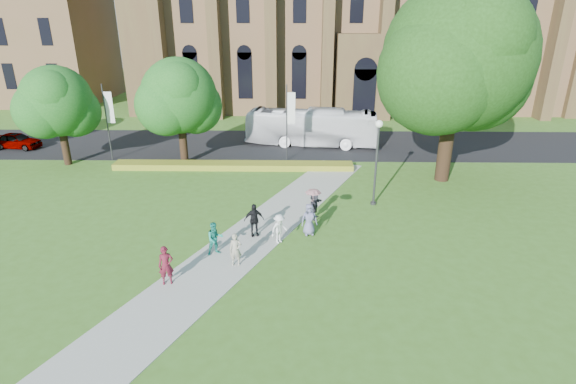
{
  "coord_description": "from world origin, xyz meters",
  "views": [
    {
      "loc": [
        2.73,
        -18.96,
        10.88
      ],
      "look_at": [
        2.3,
        4.41,
        1.6
      ],
      "focal_mm": 28.0,
      "sensor_mm": 36.0,
      "label": 1
    }
  ],
  "objects_px": {
    "streetlamp": "(377,153)",
    "car_0": "(17,141)",
    "large_tree": "(458,57)",
    "pedestrian_0": "(166,265)",
    "tour_coach": "(312,127)"
  },
  "relations": [
    {
      "from": "car_0",
      "to": "pedestrian_0",
      "type": "distance_m",
      "value": 27.89
    },
    {
      "from": "car_0",
      "to": "pedestrian_0",
      "type": "height_order",
      "value": "pedestrian_0"
    },
    {
      "from": "streetlamp",
      "to": "pedestrian_0",
      "type": "xyz_separation_m",
      "value": [
        -10.28,
        -8.95,
        -2.38
      ]
    },
    {
      "from": "large_tree",
      "to": "car_0",
      "type": "xyz_separation_m",
      "value": [
        -34.43,
        7.28,
        -7.66
      ]
    },
    {
      "from": "streetlamp",
      "to": "tour_coach",
      "type": "height_order",
      "value": "streetlamp"
    },
    {
      "from": "pedestrian_0",
      "to": "streetlamp",
      "type": "bearing_deg",
      "value": 24.37
    },
    {
      "from": "large_tree",
      "to": "tour_coach",
      "type": "distance_m",
      "value": 14.18
    },
    {
      "from": "large_tree",
      "to": "pedestrian_0",
      "type": "height_order",
      "value": "large_tree"
    },
    {
      "from": "streetlamp",
      "to": "car_0",
      "type": "xyz_separation_m",
      "value": [
        -28.93,
        11.78,
        -2.59
      ]
    },
    {
      "from": "streetlamp",
      "to": "car_0",
      "type": "height_order",
      "value": "streetlamp"
    },
    {
      "from": "tour_coach",
      "to": "car_0",
      "type": "bearing_deg",
      "value": 101.27
    },
    {
      "from": "large_tree",
      "to": "pedestrian_0",
      "type": "xyz_separation_m",
      "value": [
        -15.78,
        -13.45,
        -7.45
      ]
    },
    {
      "from": "car_0",
      "to": "streetlamp",
      "type": "bearing_deg",
      "value": -102.67
    },
    {
      "from": "car_0",
      "to": "tour_coach",
      "type": "bearing_deg",
      "value": -77.18
    },
    {
      "from": "large_tree",
      "to": "pedestrian_0",
      "type": "bearing_deg",
      "value": -139.55
    }
  ]
}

